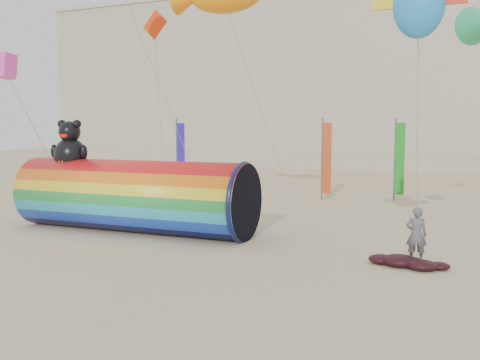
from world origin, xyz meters
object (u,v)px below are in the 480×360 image
at_px(windsock_assembly, 133,194).
at_px(kite_handler, 416,234).
at_px(hotel_building, 288,82).
at_px(fabric_bundle, 406,262).

xyz_separation_m(windsock_assembly, kite_handler, (12.01, -0.76, -0.72)).
height_order(hotel_building, kite_handler, hotel_building).
bearing_deg(hotel_building, kite_handler, -66.80).
xyz_separation_m(kite_handler, fabric_bundle, (-0.22, -0.86, -0.78)).
bearing_deg(windsock_assembly, hotel_building, 99.66).
distance_m(windsock_assembly, kite_handler, 12.06).
height_order(windsock_assembly, fabric_bundle, windsock_assembly).
bearing_deg(fabric_bundle, kite_handler, 75.70).
bearing_deg(windsock_assembly, fabric_bundle, -7.80).
relative_size(kite_handler, fabric_bundle, 0.72).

